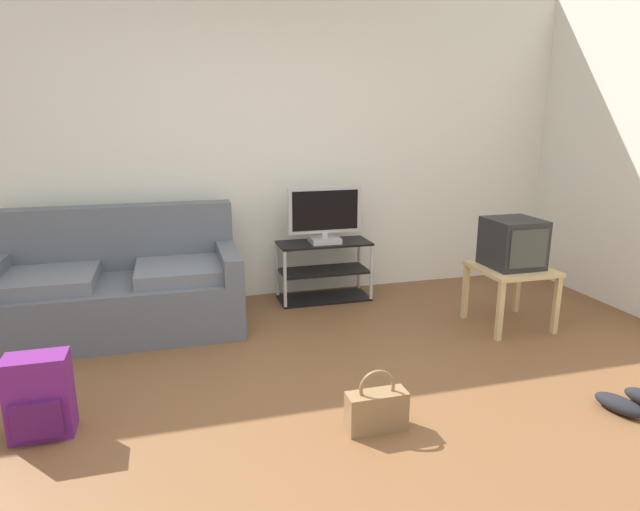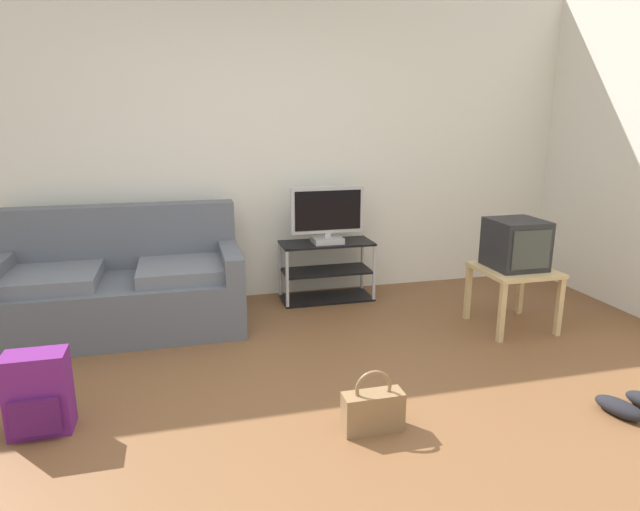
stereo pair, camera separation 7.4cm
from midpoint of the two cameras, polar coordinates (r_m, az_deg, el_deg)
name	(u,v)px [view 2 (the right image)]	position (r m, az deg, el deg)	size (l,w,h in m)	color
ground_plane	(315,443)	(2.93, 0.20, -19.09)	(9.00, 9.80, 0.02)	brown
wall_back	(247,146)	(4.86, -7.24, 11.31)	(9.00, 0.10, 2.70)	silver
couch	(122,287)	(4.44, -19.66, -3.09)	(1.80, 0.88, 0.92)	#565B66
tv_stand	(327,271)	(4.85, 1.13, -1.62)	(0.81, 0.36, 0.53)	black
flat_tv	(327,216)	(4.72, 1.24, 4.22)	(0.65, 0.22, 0.49)	#B2B2B7
side_table	(514,277)	(4.44, 20.16, -2.15)	(0.54, 0.54, 0.48)	tan
crt_tv	(516,244)	(4.39, 20.34, 1.15)	(0.38, 0.40, 0.37)	#232326
backpack	(38,394)	(3.22, -26.88, -12.85)	(0.31, 0.26, 0.44)	#661E70
handbag	(373,409)	(2.97, 6.32, -15.79)	(0.32, 0.12, 0.34)	olive
sneakers_pair	(636,405)	(3.61, 30.77, -13.38)	(0.43, 0.30, 0.09)	black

